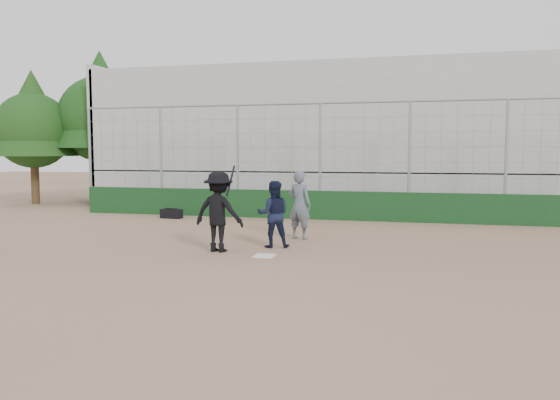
% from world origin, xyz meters
% --- Properties ---
extents(ground, '(90.00, 90.00, 0.00)m').
position_xyz_m(ground, '(0.00, 0.00, 0.00)').
color(ground, brown).
rests_on(ground, ground).
extents(home_plate, '(0.44, 0.44, 0.02)m').
position_xyz_m(home_plate, '(0.00, 0.00, 0.01)').
color(home_plate, white).
rests_on(home_plate, ground).
extents(backstop, '(18.10, 0.25, 4.04)m').
position_xyz_m(backstop, '(0.00, 7.00, 0.96)').
color(backstop, '#103315').
rests_on(backstop, ground).
extents(bleachers, '(20.25, 6.70, 6.98)m').
position_xyz_m(bleachers, '(0.00, 11.95, 2.92)').
color(bleachers, '#A2A2A2').
rests_on(bleachers, ground).
extents(tree_left, '(4.48, 4.48, 7.00)m').
position_xyz_m(tree_left, '(-11.00, 11.00, 4.39)').
color(tree_left, '#362213').
rests_on(tree_left, ground).
extents(tree_right, '(3.84, 3.84, 6.00)m').
position_xyz_m(tree_right, '(-13.50, 9.50, 3.76)').
color(tree_right, '#3B2815').
rests_on(tree_right, ground).
extents(batter_at_plate, '(1.30, 0.86, 2.02)m').
position_xyz_m(batter_at_plate, '(-1.21, 0.32, 0.94)').
color(batter_at_plate, black).
rests_on(batter_at_plate, ground).
extents(catcher_crouched, '(0.93, 0.81, 1.11)m').
position_xyz_m(catcher_crouched, '(-0.10, 1.14, 0.55)').
color(catcher_crouched, black).
rests_on(catcher_crouched, ground).
extents(umpire, '(0.78, 0.63, 1.66)m').
position_xyz_m(umpire, '(0.24, 2.58, 0.83)').
color(umpire, '#525C68').
rests_on(umpire, ground).
extents(equipment_bag, '(0.79, 0.41, 0.36)m').
position_xyz_m(equipment_bag, '(-5.13, 5.99, 0.16)').
color(equipment_bag, black).
rests_on(equipment_bag, ground).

